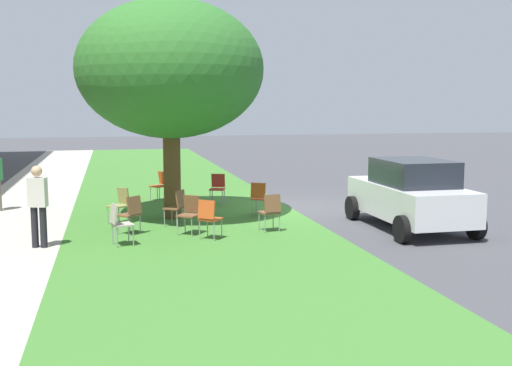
{
  "coord_description": "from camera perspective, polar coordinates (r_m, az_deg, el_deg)",
  "views": [
    {
      "loc": [
        -16.69,
        5.12,
        2.93
      ],
      "look_at": [
        -0.85,
        1.4,
        0.85
      ],
      "focal_mm": 43.62,
      "sensor_mm": 36.0,
      "label": 1
    }
  ],
  "objects": [
    {
      "name": "chair_4",
      "position": [
        13.2,
        -12.45,
        -3.43
      ],
      "size": [
        0.51,
        0.51,
        0.88
      ],
      "color": "#ADA393",
      "rests_on": "ground"
    },
    {
      "name": "chair_2",
      "position": [
        19.17,
        -8.78,
        -0.04
      ],
      "size": [
        0.57,
        0.57,
        0.88
      ],
      "color": "#C64C1E",
      "rests_on": "ground"
    },
    {
      "name": "chair_9",
      "position": [
        18.31,
        -3.54,
        -0.31
      ],
      "size": [
        0.54,
        0.53,
        0.88
      ],
      "color": "#B7332D",
      "rests_on": "ground"
    },
    {
      "name": "chair_6",
      "position": [
        14.28,
        1.34,
        -2.45
      ],
      "size": [
        0.49,
        0.48,
        0.88
      ],
      "color": "brown",
      "rests_on": "ground"
    },
    {
      "name": "grass_verge",
      "position": [
        17.06,
        -6.54,
        -2.65
      ],
      "size": [
        48.0,
        6.0,
        0.01
      ],
      "primitive_type": "cube",
      "color": "#3D752D",
      "rests_on": "ground"
    },
    {
      "name": "ground",
      "position": [
        17.71,
        3.81,
        -2.27
      ],
      "size": [
        80.0,
        80.0,
        0.0
      ],
      "primitive_type": "plane",
      "color": "#424247"
    },
    {
      "name": "street_tree",
      "position": [
        15.96,
        -7.86,
        10.25
      ],
      "size": [
        4.69,
        4.69,
        5.53
      ],
      "color": "brown",
      "rests_on": "ground"
    },
    {
      "name": "sidewalk_strip",
      "position": [
        17.13,
        -21.34,
        -3.07
      ],
      "size": [
        48.0,
        2.8,
        0.01
      ],
      "primitive_type": "cube",
      "color": "#ADA89E",
      "rests_on": "ground"
    },
    {
      "name": "chair_8",
      "position": [
        13.5,
        -4.34,
        -3.04
      ],
      "size": [
        0.59,
        0.58,
        0.88
      ],
      "color": "#C64C1E",
      "rests_on": "ground"
    },
    {
      "name": "chair_3",
      "position": [
        14.1,
        -6.1,
        -2.62
      ],
      "size": [
        0.58,
        0.58,
        0.88
      ],
      "color": "brown",
      "rests_on": "ground"
    },
    {
      "name": "chair_1",
      "position": [
        15.64,
        -12.36,
        -1.76
      ],
      "size": [
        0.58,
        0.58,
        0.88
      ],
      "color": "olive",
      "rests_on": "ground"
    },
    {
      "name": "parked_car",
      "position": [
        15.0,
        14.0,
        -0.97
      ],
      "size": [
        3.7,
        1.92,
        1.65
      ],
      "color": "silver",
      "rests_on": "ground"
    },
    {
      "name": "pedestrian_0",
      "position": [
        13.4,
        -19.36,
        -1.75
      ],
      "size": [
        0.29,
        0.4,
        1.69
      ],
      "color": "black",
      "rests_on": "ground"
    },
    {
      "name": "chair_5",
      "position": [
        15.04,
        -7.27,
        -2.01
      ],
      "size": [
        0.58,
        0.58,
        0.88
      ],
      "color": "brown",
      "rests_on": "ground"
    },
    {
      "name": "chair_0",
      "position": [
        16.36,
        0.33,
        -1.2
      ],
      "size": [
        0.58,
        0.57,
        0.88
      ],
      "color": "#C64C1E",
      "rests_on": "ground"
    },
    {
      "name": "chair_7",
      "position": [
        14.26,
        -11.39,
        -2.61
      ],
      "size": [
        0.59,
        0.59,
        0.88
      ],
      "color": "brown",
      "rests_on": "ground"
    }
  ]
}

